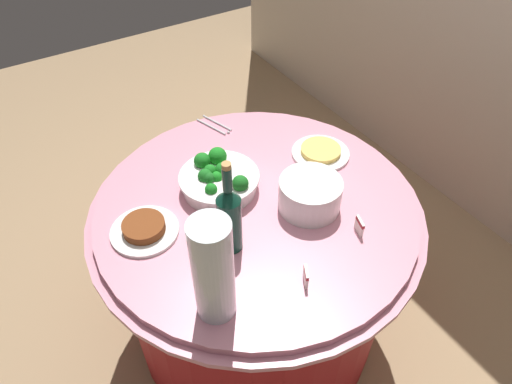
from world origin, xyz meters
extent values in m
plane|color=#9E7F5B|center=(0.00, 0.00, 0.00)|extent=(6.00, 6.00, 0.00)
cylinder|color=maroon|center=(0.00, 0.00, 0.34)|extent=(1.01, 1.01, 0.69)
cylinder|color=pink|center=(0.00, 0.00, 0.70)|extent=(1.16, 1.16, 0.02)
cylinder|color=pink|center=(0.00, 0.00, 0.72)|extent=(1.10, 1.10, 0.03)
cylinder|color=white|center=(-0.13, -0.07, 0.77)|extent=(0.26, 0.26, 0.05)
cylinder|color=white|center=(-0.13, -0.07, 0.80)|extent=(0.28, 0.28, 0.01)
sphere|color=#197E1E|center=(-0.20, -0.03, 0.82)|extent=(0.07, 0.07, 0.07)
sphere|color=#19741E|center=(-0.21, -0.09, 0.82)|extent=(0.06, 0.06, 0.06)
sphere|color=#19751E|center=(-0.15, -0.09, 0.81)|extent=(0.05, 0.05, 0.05)
sphere|color=#19611E|center=(-0.13, -0.11, 0.81)|extent=(0.04, 0.04, 0.04)
sphere|color=#19751E|center=(-0.14, -0.05, 0.81)|extent=(0.05, 0.05, 0.05)
sphere|color=#19821E|center=(-0.12, -0.08, 0.80)|extent=(0.04, 0.04, 0.04)
sphere|color=#197A1E|center=(-0.08, -0.13, 0.81)|extent=(0.04, 0.04, 0.04)
sphere|color=#19691E|center=(-0.14, -0.11, 0.81)|extent=(0.05, 0.05, 0.05)
sphere|color=#19681E|center=(-0.04, -0.04, 0.82)|extent=(0.06, 0.06, 0.06)
cylinder|color=white|center=(0.11, 0.14, 0.74)|extent=(0.21, 0.21, 0.01)
cylinder|color=white|center=(0.11, 0.14, 0.76)|extent=(0.21, 0.21, 0.01)
cylinder|color=white|center=(0.11, 0.14, 0.77)|extent=(0.21, 0.21, 0.01)
cylinder|color=white|center=(0.11, 0.14, 0.78)|extent=(0.21, 0.21, 0.01)
cylinder|color=white|center=(0.11, 0.14, 0.79)|extent=(0.21, 0.21, 0.01)
cylinder|color=white|center=(0.11, 0.14, 0.80)|extent=(0.21, 0.21, 0.01)
cylinder|color=white|center=(0.11, 0.14, 0.80)|extent=(0.21, 0.21, 0.01)
cylinder|color=white|center=(0.11, 0.14, 0.81)|extent=(0.21, 0.21, 0.01)
cylinder|color=white|center=(0.11, 0.14, 0.82)|extent=(0.21, 0.21, 0.01)
cylinder|color=white|center=(0.11, 0.14, 0.83)|extent=(0.21, 0.21, 0.01)
cylinder|color=white|center=(0.11, 0.14, 0.84)|extent=(0.21, 0.21, 0.01)
cylinder|color=#0E3628|center=(0.12, -0.17, 0.84)|extent=(0.07, 0.07, 0.20)
cone|color=#0E3628|center=(0.12, -0.17, 0.96)|extent=(0.07, 0.07, 0.04)
cylinder|color=#0E3628|center=(0.12, -0.17, 1.02)|extent=(0.03, 0.03, 0.08)
cylinder|color=#B2844C|center=(0.12, -0.17, 1.07)|extent=(0.03, 0.03, 0.02)
cylinder|color=silver|center=(0.29, -0.31, 0.91)|extent=(0.11, 0.11, 0.34)
sphere|color=#E5B26B|center=(0.31, -0.31, 0.78)|extent=(0.06, 0.06, 0.06)
sphere|color=#E5B26B|center=(0.28, -0.30, 0.78)|extent=(0.06, 0.06, 0.06)
sphere|color=#E5B26B|center=(0.28, -0.33, 0.78)|extent=(0.06, 0.06, 0.06)
sphere|color=#72C64C|center=(0.31, -0.30, 0.83)|extent=(0.06, 0.06, 0.06)
sphere|color=#72C64C|center=(0.27, -0.31, 0.83)|extent=(0.06, 0.06, 0.06)
sphere|color=#72C64C|center=(0.29, -0.34, 0.83)|extent=(0.06, 0.06, 0.06)
sphere|color=red|center=(0.30, -0.30, 0.89)|extent=(0.06, 0.06, 0.06)
sphere|color=red|center=(0.27, -0.32, 0.89)|extent=(0.06, 0.06, 0.06)
sphere|color=red|center=(0.31, -0.33, 0.89)|extent=(0.06, 0.06, 0.06)
sphere|color=#E5B26B|center=(0.29, -0.29, 0.94)|extent=(0.06, 0.06, 0.06)
sphere|color=#E5B26B|center=(0.28, -0.33, 0.94)|extent=(0.06, 0.06, 0.06)
sphere|color=#E5B26B|center=(0.31, -0.32, 0.94)|extent=(0.06, 0.06, 0.06)
cylinder|color=silver|center=(-0.47, 0.08, 0.74)|extent=(0.15, 0.06, 0.01)
cylinder|color=silver|center=(-0.48, 0.11, 0.74)|extent=(0.15, 0.06, 0.01)
sphere|color=silver|center=(-0.40, 0.12, 0.74)|extent=(0.01, 0.01, 0.01)
cylinder|color=white|center=(-0.08, -0.37, 0.75)|extent=(0.22, 0.22, 0.01)
cylinder|color=brown|center=(-0.08, -0.37, 0.77)|extent=(0.14, 0.14, 0.03)
cylinder|color=white|center=(-0.09, 0.35, 0.75)|extent=(0.22, 0.22, 0.01)
cylinder|color=#EACC60|center=(-0.09, 0.35, 0.76)|extent=(0.15, 0.15, 0.02)
cube|color=white|center=(0.17, -0.26, 0.77)|extent=(0.05, 0.03, 0.05)
cube|color=maroon|center=(0.17, -0.26, 0.79)|extent=(0.05, 0.03, 0.01)
cube|color=white|center=(0.35, -0.06, 0.77)|extent=(0.05, 0.03, 0.05)
cube|color=maroon|center=(0.35, -0.06, 0.79)|extent=(0.05, 0.03, 0.01)
cube|color=white|center=(0.29, 0.21, 0.77)|extent=(0.05, 0.02, 0.05)
cube|color=maroon|center=(0.29, 0.21, 0.79)|extent=(0.05, 0.02, 0.01)
camera|label=1|loc=(0.96, -0.61, 1.88)|focal=32.98mm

